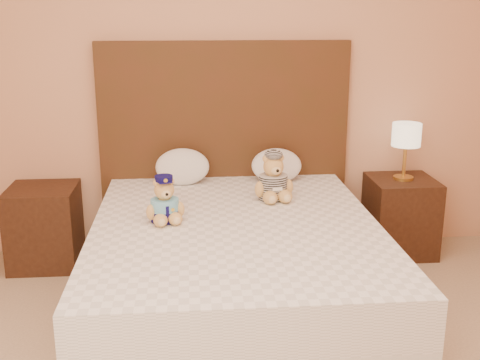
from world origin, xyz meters
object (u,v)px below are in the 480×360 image
lamp (406,138)px  nightstand_right (400,216)px  bed (236,268)px  teddy_police (164,199)px  nightstand_left (45,226)px  pillow_left (182,165)px  pillow_right (277,164)px  teddy_prisoner (273,177)px

lamp → nightstand_right: bearing=0.0°
bed → lamp: (1.25, 0.80, 0.57)m
teddy_police → nightstand_left: bearing=125.2°
pillow_left → bed: bearing=-70.1°
nightstand_right → pillow_right: 0.98m
lamp → teddy_prisoner: lamp is taller
teddy_prisoner → pillow_left: teddy_prisoner is taller
teddy_prisoner → pillow_left: 0.70m
teddy_police → pillow_left: (0.10, 0.77, -0.00)m
nightstand_left → teddy_police: teddy_police is taller
lamp → teddy_police: bearing=-155.9°
nightstand_left → nightstand_right: 2.50m
teddy_prisoner → bed: bearing=-133.7°
bed → teddy_police: 0.57m
lamp → pillow_right: size_ratio=1.15×
teddy_police → teddy_prisoner: bearing=14.0°
lamp → pillow_left: size_ratio=1.09×
nightstand_right → pillow_left: bearing=178.9°
pillow_left → nightstand_left: bearing=-178.2°
nightstand_left → teddy_police: (0.85, -0.74, 0.41)m
bed → nightstand_right: bearing=32.6°
nightstand_left → lamp: 2.56m
nightstand_right → teddy_prisoner: bearing=-158.7°
nightstand_left → teddy_prisoner: (1.52, -0.38, 0.42)m
nightstand_left → nightstand_right: same height
teddy_prisoner → pillow_left: size_ratio=0.80×
bed → nightstand_right: 1.48m
teddy_prisoner → pillow_left: bearing=133.0°
nightstand_right → lamp: size_ratio=1.38×
pillow_left → teddy_police: bearing=-97.1°
bed → nightstand_left: (-1.25, 0.80, -0.00)m
pillow_left → pillow_right: pillow_left is taller
bed → nightstand_right: same height
nightstand_right → pillow_left: size_ratio=1.50×
nightstand_left → pillow_right: 1.65m
pillow_right → nightstand_right: bearing=-1.9°
bed → pillow_left: pillow_left is taller
bed → teddy_prisoner: bearing=57.2°
lamp → teddy_police: 1.81m
nightstand_left → lamp: lamp is taller
nightstand_right → lamp: bearing=180.0°
teddy_police → nightstand_right: bearing=10.1°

